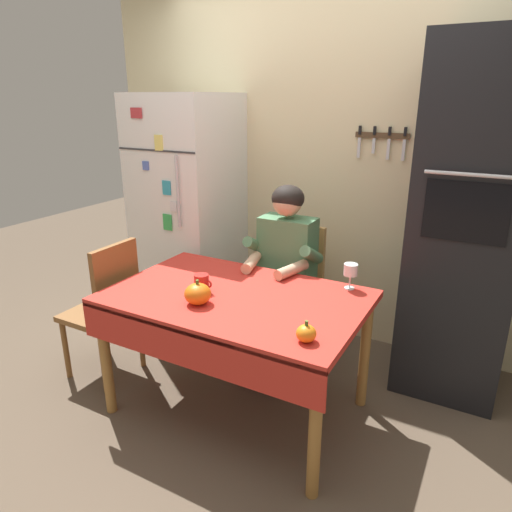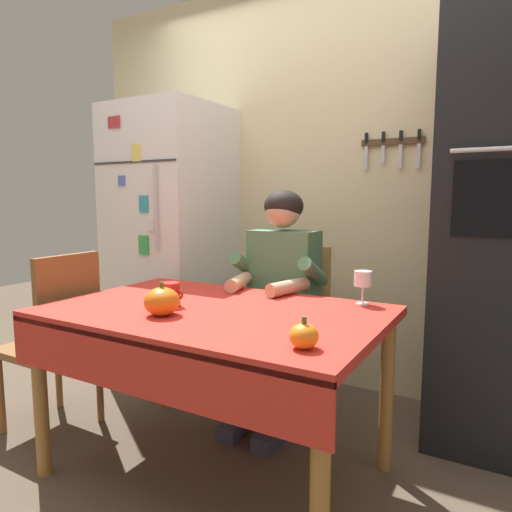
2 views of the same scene
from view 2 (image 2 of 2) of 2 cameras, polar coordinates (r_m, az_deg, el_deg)
name	(u,v)px [view 2 (image 2 of 2)]	position (r m, az deg, el deg)	size (l,w,h in m)	color
ground_plane	(203,483)	(2.17, -6.67, -26.39)	(10.00, 10.00, 0.00)	brown
back_wall_assembly	(332,183)	(2.99, 9.51, 9.02)	(3.70, 0.13, 2.60)	beige
refrigerator	(172,243)	(3.17, -10.46, 1.65)	(0.68, 0.71, 1.80)	white
wall_oven	(507,231)	(2.45, 28.84, 2.79)	(0.60, 0.64, 2.10)	black
dining_table	(211,329)	(1.95, -5.60, -9.05)	(1.40, 0.90, 0.74)	#9E6B33
chair_behind_person	(293,319)	(2.65, 4.63, -7.91)	(0.40, 0.40, 0.93)	tan
seated_person	(278,286)	(2.43, 2.79, -3.79)	(0.47, 0.55, 1.25)	#38384C
chair_left_side	(58,335)	(2.56, -23.49, -9.05)	(0.40, 0.40, 0.93)	brown
coffee_mug	(171,294)	(2.00, -10.59, -4.73)	(0.11, 0.08, 0.10)	#B2231E
wine_glass	(363,280)	(2.04, 13.22, -2.92)	(0.08, 0.08, 0.15)	white
pumpkin_large	(304,336)	(1.43, 6.01, -9.91)	(0.09, 0.09, 0.10)	orange
pumpkin_medium	(162,301)	(1.85, -11.67, -5.58)	(0.14, 0.14, 0.13)	orange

